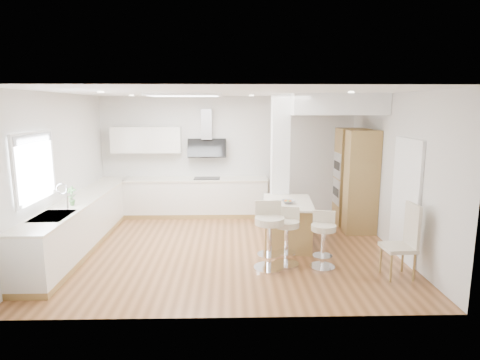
{
  "coord_description": "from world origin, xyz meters",
  "views": [
    {
      "loc": [
        0.05,
        -7.04,
        2.56
      ],
      "look_at": [
        0.23,
        0.4,
        1.19
      ],
      "focal_mm": 30.0,
      "sensor_mm": 36.0,
      "label": 1
    }
  ],
  "objects_px": {
    "bar_stool_a": "(269,232)",
    "dining_chair": "(405,238)",
    "bar_stool_b": "(287,233)",
    "peninsula": "(287,223)",
    "bar_stool_c": "(323,237)"
  },
  "relations": [
    {
      "from": "bar_stool_a",
      "to": "dining_chair",
      "type": "xyz_separation_m",
      "value": [
        2.02,
        -0.36,
        0.0
      ]
    },
    {
      "from": "bar_stool_a",
      "to": "bar_stool_b",
      "type": "relative_size",
      "value": 1.14
    },
    {
      "from": "peninsula",
      "to": "bar_stool_a",
      "type": "xyz_separation_m",
      "value": [
        -0.45,
        -1.16,
        0.19
      ]
    },
    {
      "from": "peninsula",
      "to": "bar_stool_c",
      "type": "relative_size",
      "value": 1.57
    },
    {
      "from": "bar_stool_a",
      "to": "bar_stool_c",
      "type": "relative_size",
      "value": 1.19
    },
    {
      "from": "bar_stool_b",
      "to": "bar_stool_c",
      "type": "distance_m",
      "value": 0.58
    },
    {
      "from": "bar_stool_a",
      "to": "bar_stool_b",
      "type": "distance_m",
      "value": 0.35
    },
    {
      "from": "bar_stool_b",
      "to": "dining_chair",
      "type": "relative_size",
      "value": 0.83
    },
    {
      "from": "bar_stool_b",
      "to": "dining_chair",
      "type": "height_order",
      "value": "dining_chair"
    },
    {
      "from": "dining_chair",
      "to": "bar_stool_c",
      "type": "bearing_deg",
      "value": 157.99
    },
    {
      "from": "dining_chair",
      "to": "peninsula",
      "type": "bearing_deg",
      "value": 132.38
    },
    {
      "from": "bar_stool_a",
      "to": "bar_stool_b",
      "type": "height_order",
      "value": "bar_stool_a"
    },
    {
      "from": "peninsula",
      "to": "bar_stool_c",
      "type": "bearing_deg",
      "value": -64.57
    },
    {
      "from": "peninsula",
      "to": "dining_chair",
      "type": "height_order",
      "value": "dining_chair"
    },
    {
      "from": "peninsula",
      "to": "bar_stool_a",
      "type": "bearing_deg",
      "value": -106.07
    }
  ]
}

